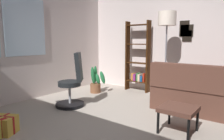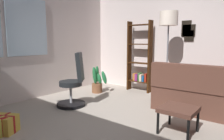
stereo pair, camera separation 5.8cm
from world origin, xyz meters
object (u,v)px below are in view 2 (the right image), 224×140
bookshelf (140,61)px  footstool (179,111)px  gift_box_gold (4,124)px  floor_lamp (168,25)px  potted_plant (98,82)px  office_chair (74,86)px  couch (217,96)px

bookshelf → footstool: bearing=-136.3°
gift_box_gold → floor_lamp: floor_lamp is taller
potted_plant → floor_lamp: bearing=-77.8°
footstool → office_chair: (-0.10, 2.06, 0.09)m
floor_lamp → couch: bearing=-94.7°
bookshelf → office_chair: bearing=168.4°
couch → floor_lamp: bearing=85.3°
floor_lamp → potted_plant: size_ratio=2.77×
footstool → potted_plant: potted_plant is taller
bookshelf → potted_plant: size_ratio=2.62×
couch → footstool: size_ratio=4.00×
gift_box_gold → floor_lamp: (2.83, -1.15, 1.48)m
potted_plant → office_chair: bearing=-162.2°
footstool → potted_plant: 2.59m
office_chair → bookshelf: 1.93m
couch → potted_plant: couch is taller
bookshelf → floor_lamp: (-0.43, -0.92, 0.81)m
footstool → floor_lamp: bearing=29.9°
gift_box_gold → bookshelf: bearing=-4.1°
gift_box_gold → potted_plant: potted_plant is taller
couch → gift_box_gold: size_ratio=4.79×
floor_lamp → potted_plant: (-0.35, 1.64, -1.34)m
office_chair → potted_plant: office_chair is taller
couch → bookshelf: (0.51, 1.91, 0.48)m
office_chair → bookshelf: bookshelf is taller
footstool → potted_plant: bearing=68.0°
footstool → couch: bearing=-10.7°
bookshelf → gift_box_gold: bearing=175.9°
couch → gift_box_gold: (-2.75, 2.14, -0.19)m
gift_box_gold → office_chair: office_chair is taller
office_chair → footstool: bearing=-87.2°
footstool → bookshelf: bookshelf is taller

